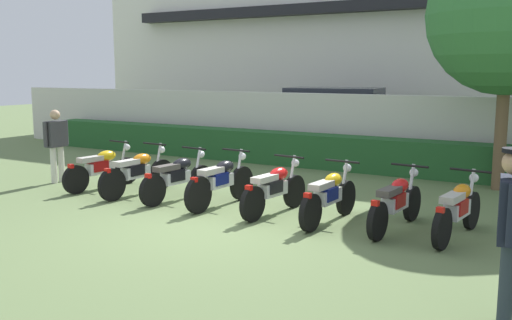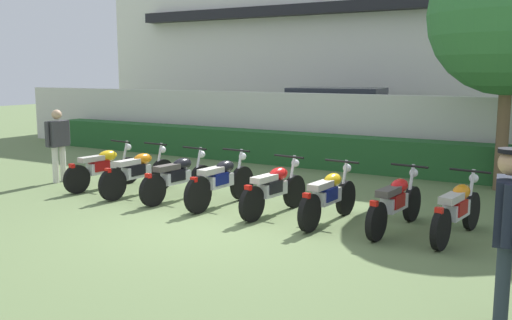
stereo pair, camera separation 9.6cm
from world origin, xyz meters
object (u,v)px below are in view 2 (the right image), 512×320
(motorcycle_in_row_5, at_px, (328,196))
(inspector_person, at_px, (58,140))
(motorcycle_in_row_1, at_px, (138,172))
(motorcycle_in_row_2, at_px, (178,177))
(motorcycle_in_row_3, at_px, (221,181))
(motorcycle_in_row_7, at_px, (457,209))
(tree_near_inspector, at_px, (511,15))
(parked_car, at_px, (341,120))
(motorcycle_in_row_4, at_px, (274,189))
(motorcycle_in_row_0, at_px, (103,167))
(motorcycle_in_row_6, at_px, (395,202))
(officer_0, at_px, (507,223))

(motorcycle_in_row_5, distance_m, inspector_person, 6.39)
(motorcycle_in_row_1, relative_size, motorcycle_in_row_2, 1.05)
(motorcycle_in_row_3, relative_size, motorcycle_in_row_7, 1.02)
(motorcycle_in_row_3, bearing_deg, tree_near_inspector, -41.07)
(parked_car, height_order, motorcycle_in_row_4, parked_car)
(motorcycle_in_row_3, bearing_deg, motorcycle_in_row_1, 94.55)
(motorcycle_in_row_0, relative_size, motorcycle_in_row_4, 1.03)
(motorcycle_in_row_2, bearing_deg, motorcycle_in_row_0, 94.59)
(parked_car, xyz_separation_m, inspector_person, (-3.38, -7.66, -0.02))
(motorcycle_in_row_6, bearing_deg, tree_near_inspector, -7.46)
(tree_near_inspector, xyz_separation_m, officer_0, (0.92, -6.71, -2.45))
(tree_near_inspector, relative_size, motorcycle_in_row_3, 2.66)
(tree_near_inspector, height_order, motorcycle_in_row_2, tree_near_inspector)
(motorcycle_in_row_4, bearing_deg, motorcycle_in_row_7, -81.85)
(motorcycle_in_row_2, xyz_separation_m, motorcycle_in_row_4, (2.05, -0.02, 0.00))
(motorcycle_in_row_2, distance_m, motorcycle_in_row_7, 4.99)
(motorcycle_in_row_7, bearing_deg, officer_0, -153.38)
(motorcycle_in_row_7, bearing_deg, motorcycle_in_row_2, 97.90)
(motorcycle_in_row_5, height_order, officer_0, officer_0)
(motorcycle_in_row_1, height_order, motorcycle_in_row_3, motorcycle_in_row_3)
(motorcycle_in_row_6, distance_m, motorcycle_in_row_7, 0.90)
(tree_near_inspector, height_order, motorcycle_in_row_7, tree_near_inspector)
(motorcycle_in_row_4, bearing_deg, motorcycle_in_row_5, -85.92)
(motorcycle_in_row_0, distance_m, motorcycle_in_row_7, 6.97)
(motorcycle_in_row_1, height_order, motorcycle_in_row_4, motorcycle_in_row_1)
(motorcycle_in_row_4, relative_size, motorcycle_in_row_6, 0.94)
(motorcycle_in_row_2, relative_size, motorcycle_in_row_6, 0.96)
(motorcycle_in_row_3, relative_size, motorcycle_in_row_5, 1.04)
(motorcycle_in_row_5, xyz_separation_m, inspector_person, (-6.37, 0.15, 0.48))
(parked_car, xyz_separation_m, motorcycle_in_row_4, (1.97, -7.76, -0.50))
(motorcycle_in_row_3, bearing_deg, motorcycle_in_row_6, -85.15)
(inspector_person, relative_size, officer_0, 0.93)
(motorcycle_in_row_3, height_order, inspector_person, inspector_person)
(motorcycle_in_row_0, bearing_deg, motorcycle_in_row_4, -83.93)
(tree_near_inspector, relative_size, officer_0, 2.97)
(tree_near_inspector, height_order, motorcycle_in_row_1, tree_near_inspector)
(motorcycle_in_row_2, relative_size, inspector_person, 1.17)
(motorcycle_in_row_1, relative_size, motorcycle_in_row_4, 1.07)
(motorcycle_in_row_0, distance_m, motorcycle_in_row_6, 6.08)
(motorcycle_in_row_6, bearing_deg, motorcycle_in_row_2, 96.32)
(motorcycle_in_row_0, distance_m, motorcycle_in_row_1, 1.02)
(motorcycle_in_row_7, xyz_separation_m, officer_0, (0.95, -2.72, 0.57))
(parked_car, bearing_deg, inspector_person, -119.91)
(motorcycle_in_row_3, bearing_deg, parked_car, 10.59)
(motorcycle_in_row_3, distance_m, motorcycle_in_row_5, 2.10)
(motorcycle_in_row_6, bearing_deg, inspector_person, 95.31)
(motorcycle_in_row_0, height_order, officer_0, officer_0)
(motorcycle_in_row_6, distance_m, officer_0, 3.33)
(tree_near_inspector, bearing_deg, motorcycle_in_row_3, -135.14)
(motorcycle_in_row_3, distance_m, inspector_person, 4.29)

